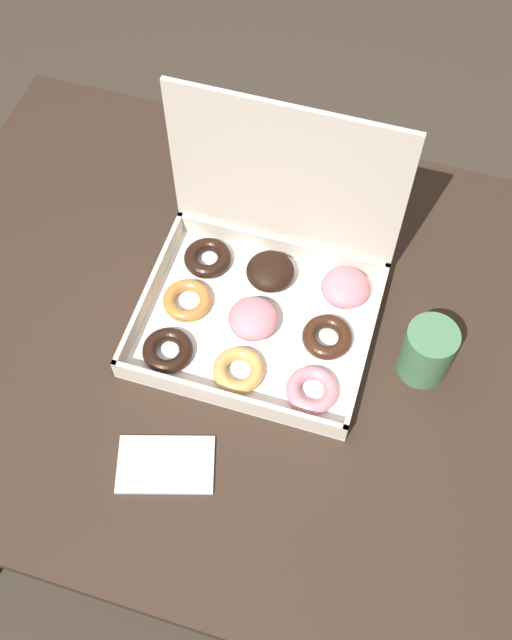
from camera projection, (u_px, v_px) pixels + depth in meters
name	position (u px, v px, depth m)	size (l,w,h in m)	color
ground_plane	(232.00, 479.00, 1.87)	(8.00, 8.00, 0.00)	#42382D
dining_table	(222.00, 357.00, 1.30)	(1.07, 0.89, 0.77)	#38281E
donut_box	(267.00, 285.00, 1.18)	(0.37, 0.31, 0.33)	white
coffee_mug	(427.00, 351.00, 1.12)	(0.08, 0.08, 0.10)	#4C8456
paper_napkin	(168.00, 465.00, 1.08)	(0.16, 0.12, 0.01)	white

